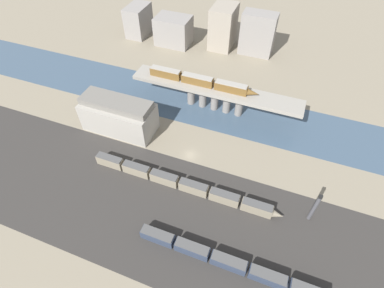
{
  "coord_description": "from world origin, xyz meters",
  "views": [
    {
      "loc": [
        25.17,
        -64.38,
        80.99
      ],
      "look_at": [
        0.0,
        1.63,
        4.16
      ],
      "focal_mm": 28.0,
      "sensor_mm": 36.0,
      "label": 1
    }
  ],
  "objects_px": {
    "train_on_bridge": "(201,81)",
    "train_yard_near": "(233,264)",
    "warehouse_building": "(119,115)",
    "train_yard_mid": "(182,184)",
    "signal_tower": "(314,208)"
  },
  "relations": [
    {
      "from": "train_on_bridge",
      "to": "train_yard_near",
      "type": "relative_size",
      "value": 0.81
    },
    {
      "from": "train_yard_near",
      "to": "warehouse_building",
      "type": "xyz_separation_m",
      "value": [
        -54.52,
        36.07,
        4.73
      ]
    },
    {
      "from": "train_yard_near",
      "to": "train_yard_mid",
      "type": "distance_m",
      "value": 29.13
    },
    {
      "from": "train_on_bridge",
      "to": "train_yard_mid",
      "type": "bearing_deg",
      "value": -78.66
    },
    {
      "from": "train_yard_near",
      "to": "signal_tower",
      "type": "bearing_deg",
      "value": 51.71
    },
    {
      "from": "train_on_bridge",
      "to": "signal_tower",
      "type": "xyz_separation_m",
      "value": [
        47.89,
        -37.81,
        -6.25
      ]
    },
    {
      "from": "train_on_bridge",
      "to": "warehouse_building",
      "type": "distance_m",
      "value": 34.22
    },
    {
      "from": "train_yard_near",
      "to": "train_yard_mid",
      "type": "height_order",
      "value": "train_yard_mid"
    },
    {
      "from": "signal_tower",
      "to": "warehouse_building",
      "type": "bearing_deg",
      "value": 168.92
    },
    {
      "from": "train_yard_mid",
      "to": "signal_tower",
      "type": "relative_size",
      "value": 5.2
    },
    {
      "from": "train_yard_near",
      "to": "train_on_bridge",
      "type": "bearing_deg",
      "value": 117.04
    },
    {
      "from": "train_on_bridge",
      "to": "train_yard_near",
      "type": "distance_m",
      "value": 67.94
    },
    {
      "from": "warehouse_building",
      "to": "signal_tower",
      "type": "bearing_deg",
      "value": -11.08
    },
    {
      "from": "train_yard_near",
      "to": "warehouse_building",
      "type": "height_order",
      "value": "warehouse_building"
    },
    {
      "from": "train_on_bridge",
      "to": "warehouse_building",
      "type": "height_order",
      "value": "train_on_bridge"
    }
  ]
}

